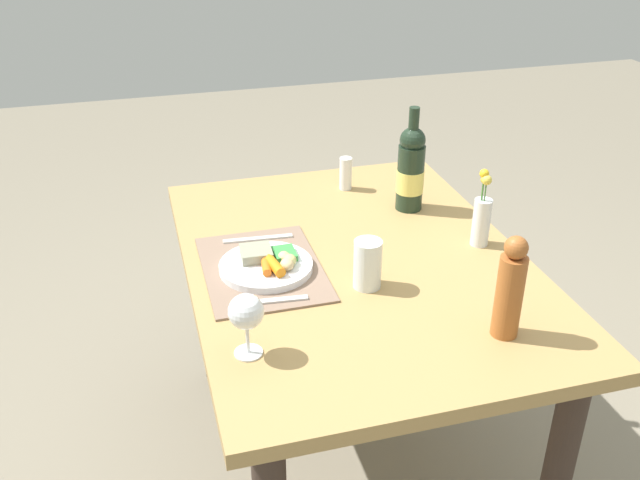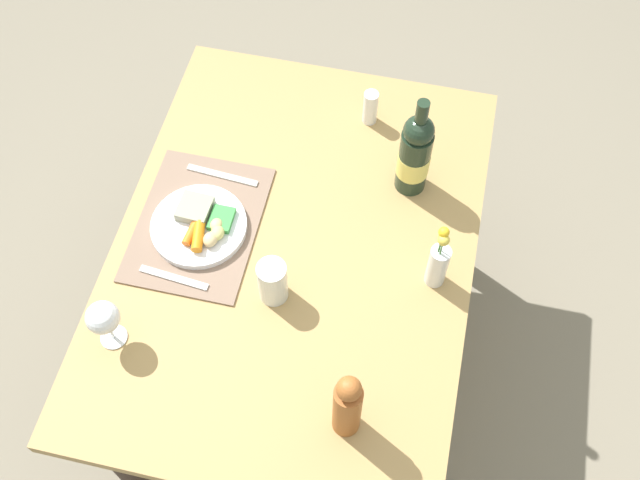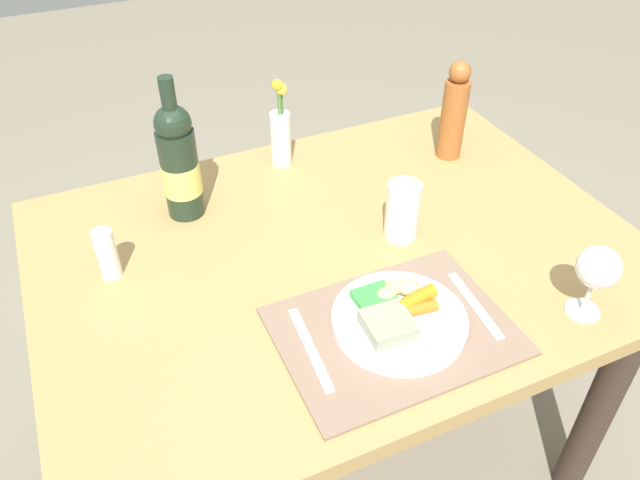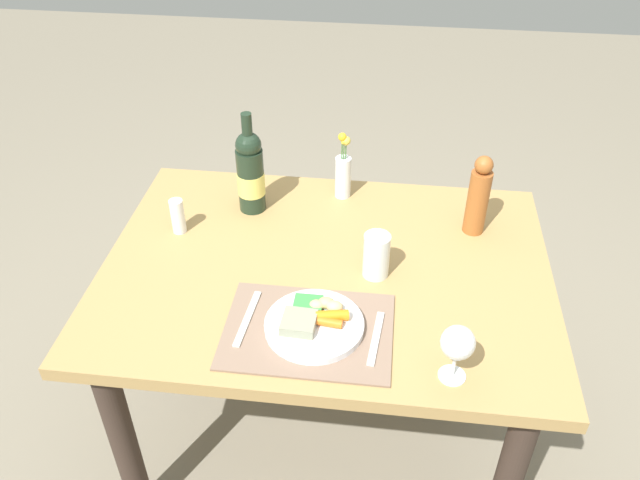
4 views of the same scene
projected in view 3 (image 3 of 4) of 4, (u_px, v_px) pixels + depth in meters
ground_plane at (334, 445)px, 1.72m from camera, size 8.00×8.00×0.00m
dining_table at (338, 286)px, 1.34m from camera, size 1.20×0.88×0.71m
placemat at (394, 331)px, 1.09m from camera, size 0.40×0.30×0.01m
dinner_plate at (396, 317)px, 1.09m from camera, size 0.24×0.24×0.05m
fork at (310, 348)px, 1.05m from camera, size 0.03×0.19×0.00m
knife at (475, 305)px, 1.13m from camera, size 0.03×0.18×0.00m
pepper_mill at (454, 113)px, 1.48m from camera, size 0.06×0.06×0.24m
salt_shaker at (107, 254)px, 1.17m from camera, size 0.04×0.04×0.10m
flower_vase at (281, 133)px, 1.47m from camera, size 0.05×0.05×0.22m
wine_glass at (598, 269)px, 1.06m from camera, size 0.08×0.08×0.15m
water_tumbler at (402, 214)px, 1.27m from camera, size 0.07×0.07×0.13m
wine_bottle at (179, 163)px, 1.28m from camera, size 0.08×0.08×0.31m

